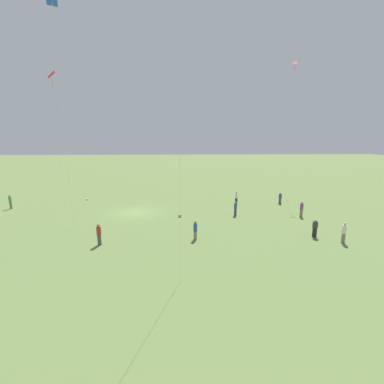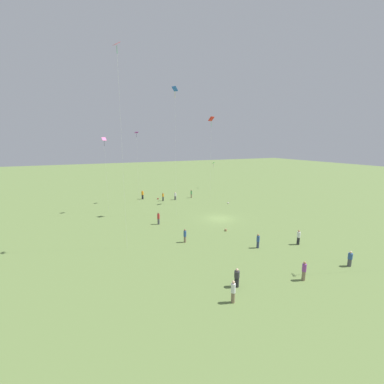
# 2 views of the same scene
# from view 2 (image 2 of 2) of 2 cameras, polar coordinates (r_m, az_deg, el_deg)

# --- Properties ---
(ground_plane) EXTENTS (240.00, 240.00, 0.00)m
(ground_plane) POSITION_cam_2_polar(r_m,az_deg,el_deg) (41.36, 6.07, -5.93)
(ground_plane) COLOR olive
(person_0) EXTENTS (0.63, 0.63, 1.89)m
(person_0) POSITION_cam_2_polar(r_m,az_deg,el_deg) (55.81, -10.94, -0.62)
(person_0) COLOR #232328
(person_0) RESTS_ON ground_plane
(person_1) EXTENTS (0.47, 0.47, 1.81)m
(person_1) POSITION_cam_2_polar(r_m,az_deg,el_deg) (21.06, 9.13, -21.00)
(person_1) COLOR #847056
(person_1) RESTS_ON ground_plane
(person_2) EXTENTS (0.43, 0.43, 1.68)m
(person_2) POSITION_cam_2_polar(r_m,az_deg,el_deg) (31.62, -1.58, -9.68)
(person_2) COLOR #847056
(person_2) RESTS_ON ground_plane
(person_3) EXTENTS (0.49, 0.49, 1.68)m
(person_3) POSITION_cam_2_polar(r_m,az_deg,el_deg) (30.99, 14.46, -10.48)
(person_3) COLOR #333D5B
(person_3) RESTS_ON ground_plane
(person_4) EXTENTS (0.50, 0.50, 1.82)m
(person_4) POSITION_cam_2_polar(r_m,az_deg,el_deg) (38.52, -7.46, -5.82)
(person_4) COLOR #4C4C51
(person_4) RESTS_ON ground_plane
(person_5) EXTENTS (0.39, 0.39, 1.75)m
(person_5) POSITION_cam_2_polar(r_m,az_deg,el_deg) (53.50, -6.47, -1.04)
(person_5) COLOR #232328
(person_5) RESTS_ON ground_plane
(person_6) EXTENTS (0.61, 0.61, 1.66)m
(person_6) POSITION_cam_2_polar(r_m,az_deg,el_deg) (23.06, 9.93, -18.28)
(person_6) COLOR #232328
(person_6) RESTS_ON ground_plane
(person_7) EXTENTS (0.53, 0.53, 1.80)m
(person_7) POSITION_cam_2_polar(r_m,az_deg,el_deg) (33.46, 22.58, -9.28)
(person_7) COLOR #232328
(person_7) RESTS_ON ground_plane
(person_8) EXTENTS (0.47, 0.47, 1.77)m
(person_8) POSITION_cam_2_polar(r_m,az_deg,el_deg) (56.05, -0.15, -0.40)
(person_8) COLOR #847056
(person_8) RESTS_ON ground_plane
(person_9) EXTENTS (0.42, 0.42, 1.58)m
(person_9) POSITION_cam_2_polar(r_m,az_deg,el_deg) (30.28, 31.68, -12.52)
(person_9) COLOR #4C4C51
(person_9) RESTS_ON ground_plane
(person_10) EXTENTS (0.45, 0.45, 1.78)m
(person_10) POSITION_cam_2_polar(r_m,az_deg,el_deg) (25.60, 23.63, -15.75)
(person_10) COLOR #847056
(person_10) RESTS_ON ground_plane
(person_11) EXTENTS (0.55, 0.55, 1.61)m
(person_11) POSITION_cam_2_polar(r_m,az_deg,el_deg) (54.35, -3.75, -0.92)
(person_11) COLOR #4C4C51
(person_11) RESTS_ON ground_plane
(kite_0) EXTENTS (1.08, 1.27, 16.72)m
(kite_0) POSITION_cam_2_polar(r_m,az_deg,el_deg) (50.25, 4.30, 15.18)
(kite_0) COLOR red
(kite_0) RESTS_ON ground_plane
(kite_1) EXTENTS (0.63, 0.78, 12.81)m
(kite_1) POSITION_cam_2_polar(r_m,az_deg,el_deg) (45.99, -18.90, 10.02)
(kite_1) COLOR #E54C99
(kite_1) RESTS_ON ground_plane
(kite_2) EXTENTS (1.03, 0.90, 20.43)m
(kite_2) POSITION_cam_2_polar(r_m,az_deg,el_deg) (42.44, -3.80, 20.10)
(kite_2) COLOR blue
(kite_2) RESTS_ON ground_plane
(kite_3) EXTENTS (0.69, 0.72, 13.97)m
(kite_3) POSITION_cam_2_polar(r_m,az_deg,el_deg) (51.88, -12.20, 11.67)
(kite_3) COLOR purple
(kite_3) RESTS_ON ground_plane
(kite_5) EXTENTS (0.78, 0.74, 21.85)m
(kite_5) POSITION_cam_2_polar(r_m,az_deg,el_deg) (29.78, -16.12, 24.29)
(kite_5) COLOR red
(kite_5) RESTS_ON ground_plane
(kite_6) EXTENTS (0.88, 0.89, 6.86)m
(kite_6) POSITION_cam_2_polar(r_m,az_deg,el_deg) (68.03, 4.79, 6.24)
(kite_6) COLOR green
(kite_6) RESTS_ON ground_plane
(picnic_bag_0) EXTENTS (0.23, 0.30, 0.24)m
(picnic_bag_0) POSITION_cam_2_polar(r_m,az_deg,el_deg) (55.24, -7.59, -1.50)
(picnic_bag_0) COLOR #933833
(picnic_bag_0) RESTS_ON ground_plane
(picnic_bag_1) EXTENTS (0.32, 0.37, 0.21)m
(picnic_bag_1) POSITION_cam_2_polar(r_m,az_deg,el_deg) (51.51, 8.06, -2.45)
(picnic_bag_1) COLOR beige
(picnic_bag_1) RESTS_ON ground_plane
(picnic_bag_2) EXTENTS (0.35, 0.28, 0.29)m
(picnic_bag_2) POSITION_cam_2_polar(r_m,az_deg,el_deg) (35.94, 7.52, -8.37)
(picnic_bag_2) COLOR #A58459
(picnic_bag_2) RESTS_ON ground_plane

